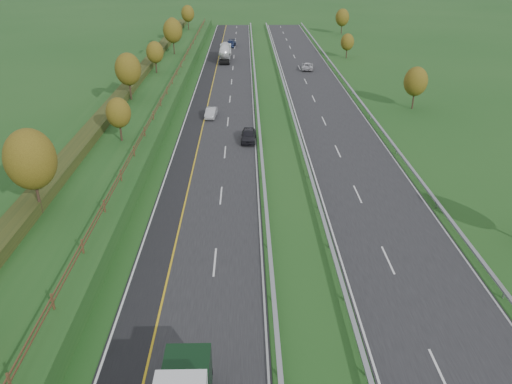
# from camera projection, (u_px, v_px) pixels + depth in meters

# --- Properties ---
(ground) EXTENTS (400.00, 400.00, 0.00)m
(ground) POSITION_uv_depth(u_px,v_px,m) (276.00, 131.00, 68.92)
(ground) COLOR #1D4A1A
(ground) RESTS_ON ground
(near_carriageway) EXTENTS (10.50, 200.00, 0.04)m
(near_carriageway) POSITION_uv_depth(u_px,v_px,m) (220.00, 120.00, 73.25)
(near_carriageway) COLOR black
(near_carriageway) RESTS_ON ground
(far_carriageway) EXTENTS (10.50, 200.00, 0.04)m
(far_carriageway) POSITION_uv_depth(u_px,v_px,m) (331.00, 119.00, 73.57)
(far_carriageway) COLOR black
(far_carriageway) RESTS_ON ground
(hard_shoulder) EXTENTS (3.00, 200.00, 0.04)m
(hard_shoulder) POSITION_uv_depth(u_px,v_px,m) (194.00, 120.00, 73.17)
(hard_shoulder) COLOR black
(hard_shoulder) RESTS_ON ground
(lane_markings) EXTENTS (26.75, 200.00, 0.01)m
(lane_markings) POSITION_uv_depth(u_px,v_px,m) (263.00, 119.00, 73.25)
(lane_markings) COLOR silver
(lane_markings) RESTS_ON near_carriageway
(embankment_left) EXTENTS (12.00, 200.00, 2.00)m
(embankment_left) POSITION_uv_depth(u_px,v_px,m) (130.00, 114.00, 72.57)
(embankment_left) COLOR #1D4A1A
(embankment_left) RESTS_ON ground
(hedge_left) EXTENTS (2.20, 180.00, 1.10)m
(hedge_left) POSITION_uv_depth(u_px,v_px,m) (115.00, 104.00, 71.84)
(hedge_left) COLOR #283515
(hedge_left) RESTS_ON embankment_left
(fence_left) EXTENTS (0.12, 189.06, 1.20)m
(fence_left) POSITION_uv_depth(u_px,v_px,m) (160.00, 103.00, 71.52)
(fence_left) COLOR #422B19
(fence_left) RESTS_ON embankment_left
(median_barrier_near) EXTENTS (0.32, 200.00, 0.71)m
(median_barrier_near) POSITION_uv_depth(u_px,v_px,m) (258.00, 116.00, 73.10)
(median_barrier_near) COLOR #95979D
(median_barrier_near) RESTS_ON ground
(median_barrier_far) EXTENTS (0.32, 200.00, 0.71)m
(median_barrier_far) POSITION_uv_depth(u_px,v_px,m) (293.00, 115.00, 73.19)
(median_barrier_far) COLOR #95979D
(median_barrier_far) RESTS_ON ground
(outer_barrier_far) EXTENTS (0.32, 200.00, 0.71)m
(outer_barrier_far) POSITION_uv_depth(u_px,v_px,m) (371.00, 115.00, 73.42)
(outer_barrier_far) COLOR #95979D
(outer_barrier_far) RESTS_ON ground
(trees_left) EXTENTS (6.64, 164.30, 7.66)m
(trees_left) POSITION_uv_depth(u_px,v_px,m) (123.00, 83.00, 67.18)
(trees_left) COLOR #2D2116
(trees_left) RESTS_ON embankment_left
(trees_far) EXTENTS (8.45, 118.60, 7.12)m
(trees_far) POSITION_uv_depth(u_px,v_px,m) (377.00, 52.00, 98.18)
(trees_far) COLOR #2D2116
(trees_far) RESTS_ON ground
(road_tanker) EXTENTS (2.40, 11.22, 3.46)m
(road_tanker) POSITION_uv_depth(u_px,v_px,m) (225.00, 52.00, 111.18)
(road_tanker) COLOR silver
(road_tanker) RESTS_ON near_carriageway
(car_dark_near) EXTENTS (2.07, 4.74, 1.59)m
(car_dark_near) POSITION_uv_depth(u_px,v_px,m) (248.00, 135.00, 64.76)
(car_dark_near) COLOR black
(car_dark_near) RESTS_ON near_carriageway
(car_silver_mid) EXTENTS (1.80, 4.28, 1.37)m
(car_silver_mid) POSITION_uv_depth(u_px,v_px,m) (211.00, 113.00, 73.98)
(car_silver_mid) COLOR #A7A8AC
(car_silver_mid) RESTS_ON near_carriageway
(car_small_far) EXTENTS (2.80, 5.47, 1.52)m
(car_small_far) POSITION_uv_depth(u_px,v_px,m) (231.00, 44.00, 126.88)
(car_small_far) COLOR #162246
(car_small_far) RESTS_ON near_carriageway
(car_oncoming) EXTENTS (3.02, 5.37, 1.42)m
(car_oncoming) POSITION_uv_depth(u_px,v_px,m) (307.00, 66.00, 103.04)
(car_oncoming) COLOR silver
(car_oncoming) RESTS_ON far_carriageway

